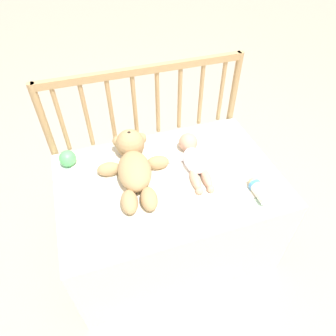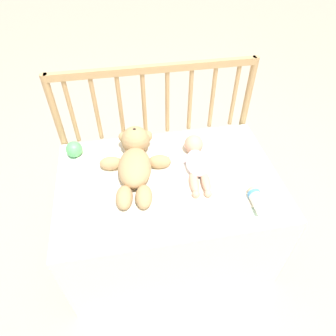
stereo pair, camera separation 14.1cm
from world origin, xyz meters
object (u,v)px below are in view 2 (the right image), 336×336
Objects in this scene: teddy_bear at (135,160)px; baby at (196,161)px; toy_ball at (74,149)px; baby_bottle at (257,200)px.

teddy_bear is 1.29× the size of baby.
toy_ball is at bearing 162.66° from baby.
baby_bottle is 0.93m from toy_ball.
baby_bottle is at bearing -31.97° from teddy_bear.
teddy_bear reaches higher than toy_ball.
toy_ball is at bearing 149.54° from baby_bottle.
baby is 2.66× the size of baby_bottle.
baby_bottle is at bearing -30.46° from toy_ball.
teddy_bear is 0.30m from baby.
teddy_bear is 0.34m from toy_ball.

